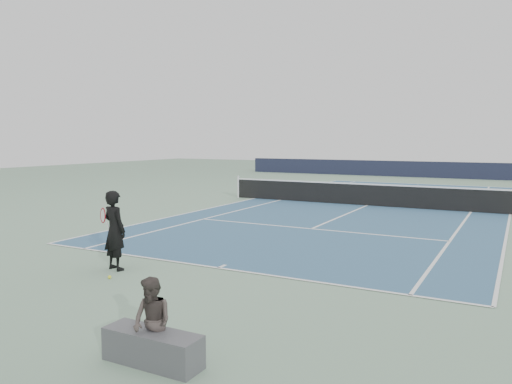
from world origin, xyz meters
The scene contains 7 objects.
ground centered at (0.00, 0.00, 0.00)m, with size 80.00×80.00×0.00m, color gray.
court_surface centered at (0.00, 0.00, 0.01)m, with size 10.97×23.77×0.01m, color #345A7B.
tennis_net centered at (0.00, 0.00, 0.50)m, with size 12.90×0.10×1.07m.
windscreen_far centered at (0.00, 17.88, 0.60)m, with size 30.00×0.25×1.20m, color black.
tennis_player centered at (-1.94, -13.01, 0.87)m, with size 0.82×0.60×1.74m.
tennis_ball centered at (-1.52, -13.62, 0.04)m, with size 0.07×0.07×0.07m, color yellow.
spectator_bench centered at (1.79, -16.25, 0.39)m, with size 1.38×0.67×1.14m.
Camera 1 is at (5.79, -20.96, 2.82)m, focal length 35.00 mm.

